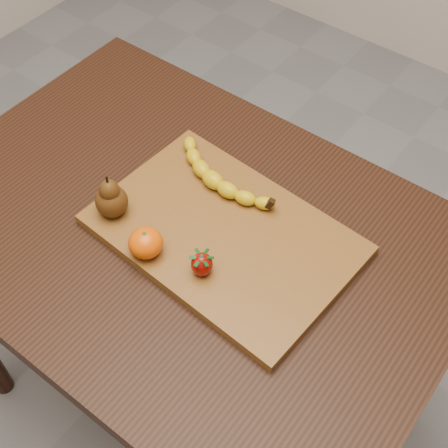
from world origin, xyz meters
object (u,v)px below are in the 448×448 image
Objects in this scene: table at (186,258)px; pear at (110,195)px; mandarin at (146,243)px; cutting_board at (224,235)px.

table is 10.95× the size of pear.
mandarin is at bearing -15.72° from pear.
pear is at bearing 164.28° from mandarin.
cutting_board is at bearing 56.20° from mandarin.
mandarin is (-0.00, -0.09, 0.14)m from table.
pear is at bearing -150.52° from table.
table is at bearing -159.01° from cutting_board.
cutting_board reaches higher than table.
pear is 1.53× the size of mandarin.
table is 0.13m from cutting_board.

